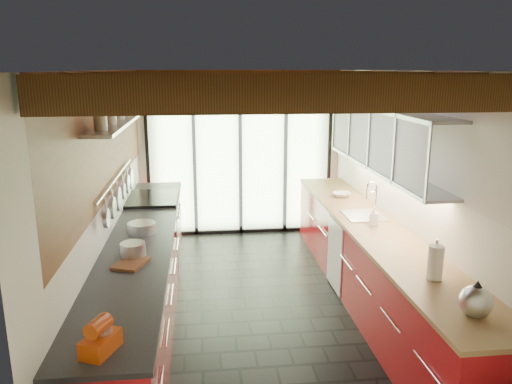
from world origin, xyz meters
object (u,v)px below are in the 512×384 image
kettle (476,300)px  bowl (342,195)px  paper_towel (435,263)px  soap_bottle (374,216)px  stand_mixer (100,338)px

kettle → bowl: size_ratio=1.24×
paper_towel → bowl: bearing=90.0°
kettle → soap_bottle: kettle is taller
kettle → paper_towel: bearing=90.0°
soap_bottle → kettle: bearing=-90.0°
kettle → paper_towel: (0.00, 0.63, 0.02)m
stand_mixer → kettle: kettle is taller
stand_mixer → bowl: 4.38m
soap_bottle → bowl: soap_bottle is taller
stand_mixer → soap_bottle: stand_mixer is taller
kettle → paper_towel: size_ratio=0.85×
stand_mixer → kettle: (2.54, 0.18, 0.03)m
soap_bottle → bowl: 1.29m
kettle → soap_bottle: bearing=90.0°
kettle → paper_towel: 0.63m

